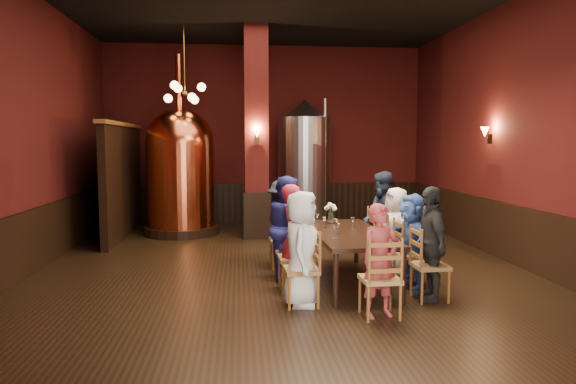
{
  "coord_description": "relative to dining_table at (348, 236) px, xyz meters",
  "views": [
    {
      "loc": [
        -0.69,
        -8.23,
        2.06
      ],
      "look_at": [
        0.13,
        0.2,
        1.24
      ],
      "focal_mm": 32.0,
      "sensor_mm": 36.0,
      "label": 1
    }
  ],
  "objects": [
    {
      "name": "room",
      "position": [
        -0.91,
        0.9,
        1.56
      ],
      "size": [
        10.0,
        10.02,
        4.5
      ],
      "color": "black",
      "rests_on": "ground"
    },
    {
      "name": "wainscot_right",
      "position": [
        3.05,
        0.9,
        -0.19
      ],
      "size": [
        0.08,
        9.9,
        1.0
      ],
      "primitive_type": "cube",
      "color": "black",
      "rests_on": "ground"
    },
    {
      "name": "wainscot_back",
      "position": [
        -0.91,
        5.86,
        -0.19
      ],
      "size": [
        7.9,
        0.08,
        1.0
      ],
      "primitive_type": "cube",
      "color": "black",
      "rests_on": "ground"
    },
    {
      "name": "wainscot_left",
      "position": [
        -4.87,
        0.9,
        -0.19
      ],
      "size": [
        0.08,
        9.9,
        1.0
      ],
      "primitive_type": "cube",
      "color": "black",
      "rests_on": "ground"
    },
    {
      "name": "column",
      "position": [
        -1.21,
        3.7,
        1.56
      ],
      "size": [
        0.58,
        0.58,
        4.5
      ],
      "primitive_type": "cube",
      "color": "#43100E",
      "rests_on": "ground"
    },
    {
      "name": "partition",
      "position": [
        -4.11,
        4.1,
        0.51
      ],
      "size": [
        0.22,
        3.5,
        2.4
      ],
      "primitive_type": "cube",
      "color": "black",
      "rests_on": "ground"
    },
    {
      "name": "pendant_cluster",
      "position": [
        -2.71,
        3.8,
        2.41
      ],
      "size": [
        0.9,
        0.9,
        1.7
      ],
      "primitive_type": null,
      "color": "#A57226",
      "rests_on": "room"
    },
    {
      "name": "sconce_wall",
      "position": [
        2.99,
        1.7,
        1.51
      ],
      "size": [
        0.2,
        0.2,
        0.36
      ],
      "primitive_type": null,
      "rotation": [
        0.0,
        0.0,
        1.57
      ],
      "color": "black",
      "rests_on": "room"
    },
    {
      "name": "sconce_column",
      "position": [
        -1.21,
        3.4,
        1.51
      ],
      "size": [
        0.2,
        0.2,
        0.36
      ],
      "primitive_type": null,
      "rotation": [
        0.0,
        0.0,
        3.14
      ],
      "color": "black",
      "rests_on": "column"
    },
    {
      "name": "dining_table",
      "position": [
        0.0,
        0.0,
        0.0
      ],
      "size": [
        1.08,
        2.43,
        0.75
      ],
      "rotation": [
        0.0,
        0.0,
        0.03
      ],
      "color": "black",
      "rests_on": "ground"
    },
    {
      "name": "chair_0",
      "position": [
        -0.82,
        -1.03,
        -0.23
      ],
      "size": [
        0.47,
        0.47,
        0.92
      ],
      "primitive_type": null,
      "rotation": [
        0.0,
        0.0,
        -1.54
      ],
      "color": "brown",
      "rests_on": "ground"
    },
    {
      "name": "person_0",
      "position": [
        -0.82,
        -1.03,
        0.04
      ],
      "size": [
        0.61,
        0.79,
        1.45
      ],
      "primitive_type": "imported",
      "rotation": [
        0.0,
        0.0,
        1.35
      ],
      "color": "white",
      "rests_on": "ground"
    },
    {
      "name": "chair_1",
      "position": [
        -0.84,
        -0.36,
        -0.23
      ],
      "size": [
        0.47,
        0.47,
        0.92
      ],
      "primitive_type": null,
      "rotation": [
        0.0,
        0.0,
        -1.54
      ],
      "color": "brown",
      "rests_on": "ground"
    },
    {
      "name": "person_1",
      "position": [
        -0.84,
        -0.36,
        0.05
      ],
      "size": [
        0.42,
        0.58,
        1.48
      ],
      "primitive_type": "imported",
      "rotation": [
        0.0,
        0.0,
        1.45
      ],
      "color": "maroon",
      "rests_on": "ground"
    },
    {
      "name": "chair_2",
      "position": [
        -0.86,
        0.3,
        -0.23
      ],
      "size": [
        0.47,
        0.47,
        0.92
      ],
      "primitive_type": null,
      "rotation": [
        0.0,
        0.0,
        -1.54
      ],
      "color": "brown",
      "rests_on": "ground"
    },
    {
      "name": "person_2",
      "position": [
        -0.86,
        0.3,
        0.09
      ],
      "size": [
        0.38,
        0.76,
        1.56
      ],
      "primitive_type": "imported",
      "rotation": [
        0.0,
        0.0,
        1.57
      ],
      "color": "navy",
      "rests_on": "ground"
    },
    {
      "name": "chair_3",
      "position": [
        -0.88,
        0.97,
        -0.23
      ],
      "size": [
        0.47,
        0.47,
        0.92
      ],
      "primitive_type": null,
      "rotation": [
        0.0,
        0.0,
        -1.54
      ],
      "color": "brown",
      "rests_on": "ground"
    },
    {
      "name": "person_3",
      "position": [
        -0.88,
        0.97,
        0.04
      ],
      "size": [
        0.78,
        1.05,
        1.46
      ],
      "primitive_type": "imported",
      "rotation": [
        0.0,
        0.0,
        1.85
      ],
      "color": "black",
      "rests_on": "ground"
    },
    {
      "name": "chair_4",
      "position": [
        0.88,
        -0.97,
        -0.23
      ],
      "size": [
        0.47,
        0.47,
        0.92
      ],
      "primitive_type": null,
      "rotation": [
        0.0,
        0.0,
        1.6
      ],
      "color": "brown",
      "rests_on": "ground"
    },
    {
      "name": "person_4",
      "position": [
        0.88,
        -0.97,
        0.06
      ],
      "size": [
        0.4,
        0.89,
        1.5
      ],
      "primitive_type": "imported",
      "rotation": [
        0.0,
        0.0,
        4.67
      ],
      "color": "black",
      "rests_on": "ground"
    },
    {
      "name": "chair_5",
      "position": [
        0.86,
        -0.3,
        -0.23
      ],
      "size": [
        0.47,
        0.47,
        0.92
      ],
      "primitive_type": null,
      "rotation": [
        0.0,
        0.0,
        1.6
      ],
      "color": "brown",
      "rests_on": "ground"
    },
    {
      "name": "person_5",
      "position": [
        0.86,
        -0.3,
        -0.02
      ],
      "size": [
        0.6,
        1.29,
        1.34
      ],
      "primitive_type": "imported",
      "rotation": [
        0.0,
        0.0,
        4.88
      ],
      "color": "#3859A9",
      "rests_on": "ground"
    },
    {
      "name": "chair_6",
      "position": [
        0.84,
        0.36,
        -0.23
      ],
      "size": [
        0.47,
        0.47,
        0.92
      ],
      "primitive_type": null,
      "rotation": [
        0.0,
        0.0,
        1.6
      ],
      "color": "brown",
      "rests_on": "ground"
    },
    {
      "name": "person_6",
      "position": [
        0.84,
        0.36,
        -0.01
      ],
      "size": [
        0.55,
        0.74,
        1.36
      ],
      "primitive_type": "imported",
      "rotation": [
        0.0,
        0.0,
        4.9
      ],
      "color": "silver",
      "rests_on": "ground"
    },
    {
      "name": "chair_7",
      "position": [
        0.82,
        1.03,
        -0.23
      ],
      "size": [
        0.47,
        0.47,
        0.92
      ],
      "primitive_type": null,
      "rotation": [
        0.0,
        0.0,
        1.6
      ],
      "color": "brown",
      "rests_on": "ground"
    },
    {
      "name": "person_7",
      "position": [
        0.82,
        1.03,
        0.1
      ],
      "size": [
        0.45,
        0.8,
        1.58
      ],
      "primitive_type": "imported",
      "rotation": [
        0.0,
        0.0,
        4.8
      ],
      "color": "#1D253B",
      "rests_on": "ground"
    },
    {
      "name": "chair_8",
      "position": [
        0.05,
        -1.55,
        -0.23
      ],
      "size": [
        0.47,
        0.47,
        0.92
      ],
      "primitive_type": null,
      "rotation": [
        0.0,
        0.0,
        3.17
      ],
      "color": "brown",
      "rests_on": "ground"
    },
    {
      "name": "person_8",
      "position": [
        0.05,
        -1.55,
        -0.01
      ],
      "size": [
        0.57,
        0.46,
        1.35
      ],
      "primitive_type": "imported",
      "rotation": [
        0.0,
        0.0,
        6.6
      ],
      "color": "#9A3335",
      "rests_on": "ground"
    },
    {
      "name": "copper_kettle",
      "position": [
        -2.88,
        4.32,
        0.76
      ],
      "size": [
        1.69,
        1.69,
        3.98
      ],
      "rotation": [
        0.0,
        0.0,
        -0.13
      ],
      "color": "black",
      "rests_on": "ground"
    },
    {
      "name": "steel_vessel",
      "position": [
        -0.0,
        4.96,
        0.85
      ],
      "size": [
        1.51,
        1.51,
        3.07
      ],
      "rotation": [
        0.0,
        0.0,
        -0.21
      ],
      "color": "#B2B2B7",
      "rests_on": "ground"
    },
    {
      "name": "rose_vase",
      "position": [
        -0.11,
        0.76,
        0.29
      ],
      "size": [
        0.2,
        0.2,
        0.34
      ],
      "color": "white",
      "rests_on": "dining_table"
    },
    {
      "name": "wine_glass_0",
      "position": [
        -0.36,
        0.7,
        0.15
      ],
      "size": [
        0.07,
        0.07,
        0.17
      ],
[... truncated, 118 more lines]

